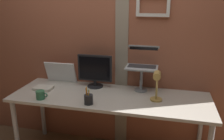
{
  "coord_description": "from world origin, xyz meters",
  "views": [
    {
      "loc": [
        0.65,
        -2.23,
        1.74
      ],
      "look_at": [
        0.1,
        0.06,
        1.01
      ],
      "focal_mm": 37.74,
      "sensor_mm": 36.0,
      "label": 1
    }
  ],
  "objects_px": {
    "monitor": "(95,70)",
    "coffee_mug": "(41,95)",
    "desk_lamp": "(157,83)",
    "pen_cup": "(88,99)",
    "laptop": "(143,61)",
    "whiteboard_panel": "(61,72)"
  },
  "relations": [
    {
      "from": "monitor",
      "to": "coffee_mug",
      "type": "xyz_separation_m",
      "value": [
        -0.43,
        -0.46,
        -0.16
      ]
    },
    {
      "from": "monitor",
      "to": "desk_lamp",
      "type": "bearing_deg",
      "value": -21.22
    },
    {
      "from": "monitor",
      "to": "desk_lamp",
      "type": "distance_m",
      "value": 0.75
    },
    {
      "from": "coffee_mug",
      "to": "pen_cup",
      "type": "bearing_deg",
      "value": -0.03
    },
    {
      "from": "laptop",
      "to": "desk_lamp",
      "type": "relative_size",
      "value": 1.04
    },
    {
      "from": "desk_lamp",
      "to": "pen_cup",
      "type": "xyz_separation_m",
      "value": [
        -0.62,
        -0.18,
        -0.15
      ]
    },
    {
      "from": "desk_lamp",
      "to": "pen_cup",
      "type": "bearing_deg",
      "value": -163.58
    },
    {
      "from": "monitor",
      "to": "laptop",
      "type": "height_order",
      "value": "laptop"
    },
    {
      "from": "whiteboard_panel",
      "to": "coffee_mug",
      "type": "distance_m",
      "value": 0.5
    },
    {
      "from": "monitor",
      "to": "desk_lamp",
      "type": "xyz_separation_m",
      "value": [
        0.7,
        -0.27,
        -0.0
      ]
    },
    {
      "from": "laptop",
      "to": "pen_cup",
      "type": "xyz_separation_m",
      "value": [
        -0.45,
        -0.52,
        -0.27
      ]
    },
    {
      "from": "laptop",
      "to": "pen_cup",
      "type": "height_order",
      "value": "laptop"
    },
    {
      "from": "monitor",
      "to": "laptop",
      "type": "relative_size",
      "value": 1.15
    },
    {
      "from": "whiteboard_panel",
      "to": "pen_cup",
      "type": "height_order",
      "value": "whiteboard_panel"
    },
    {
      "from": "desk_lamp",
      "to": "coffee_mug",
      "type": "xyz_separation_m",
      "value": [
        -1.13,
        -0.18,
        -0.16
      ]
    },
    {
      "from": "whiteboard_panel",
      "to": "desk_lamp",
      "type": "xyz_separation_m",
      "value": [
        1.14,
        -0.31,
        0.07
      ]
    },
    {
      "from": "monitor",
      "to": "pen_cup",
      "type": "xyz_separation_m",
      "value": [
        0.08,
        -0.46,
        -0.15
      ]
    },
    {
      "from": "monitor",
      "to": "desk_lamp",
      "type": "relative_size",
      "value": 1.2
    },
    {
      "from": "coffee_mug",
      "to": "laptop",
      "type": "bearing_deg",
      "value": 28.75
    },
    {
      "from": "laptop",
      "to": "whiteboard_panel",
      "type": "height_order",
      "value": "laptop"
    },
    {
      "from": "coffee_mug",
      "to": "desk_lamp",
      "type": "bearing_deg",
      "value": 9.23
    },
    {
      "from": "desk_lamp",
      "to": "coffee_mug",
      "type": "distance_m",
      "value": 1.16
    }
  ]
}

